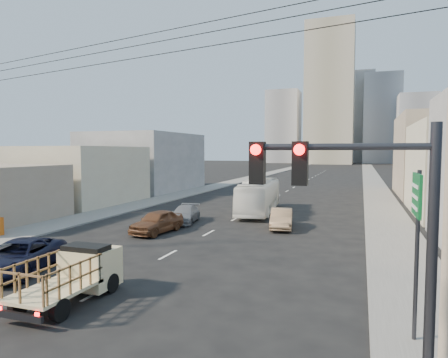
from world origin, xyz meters
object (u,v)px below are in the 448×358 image
Objects in this scene: navy_pickup at (19,257)px; sedan_tan at (282,219)px; flatbed_pickup at (71,272)px; green_sign at (417,214)px; sedan_brown at (157,222)px; sedan_grey at (185,214)px; traffic_signal at (367,234)px; city_bus at (259,196)px.

sedan_tan is (9.35, 14.24, -0.03)m from navy_pickup.
flatbed_pickup is 0.88× the size of green_sign.
green_sign is at bearing -31.04° from sedan_brown.
sedan_grey is at bearing 132.59° from green_sign.
flatbed_pickup is 0.73× the size of traffic_signal.
green_sign is at bearing -58.06° from sedan_grey.
sedan_brown is (-2.99, 11.98, -0.33)m from flatbed_pickup.
sedan_grey is (-7.54, -0.14, -0.06)m from sedan_tan.
sedan_tan is 7.54m from sedan_grey.
flatbed_pickup reaches higher than sedan_brown.
navy_pickup is 16.53m from green_sign.
flatbed_pickup is at bearing 156.17° from traffic_signal.
sedan_tan is 17.46m from green_sign.
sedan_tan is at bearing 36.72° from sedan_brown.
sedan_brown is (1.68, 9.91, 0.04)m from navy_pickup.
sedan_brown is at bearing 141.71° from green_sign.
city_bus is at bearing 114.37° from green_sign.
sedan_tan is at bearing 113.41° from green_sign.
sedan_brown is 0.75× the size of traffic_signal.
flatbed_pickup reaches higher than navy_pickup.
green_sign is at bearing -71.01° from city_bus.
green_sign reaches higher than sedan_brown.
traffic_signal is at bearing -38.79° from navy_pickup.
city_bus reaches higher than flatbed_pickup.
sedan_tan reaches higher than sedan_grey.
sedan_brown is 21.29m from traffic_signal.
navy_pickup is 17.03m from sedan_tan.
green_sign is (14.37, -15.63, 3.10)m from sedan_grey.
green_sign is (6.83, -15.77, 3.04)m from sedan_tan.
navy_pickup is 16.51m from traffic_signal.
sedan_brown is 4.19m from sedan_grey.
flatbed_pickup is at bearing -68.76° from sedan_brown.
green_sign reaches higher than city_bus.
flatbed_pickup is 16.43m from sedan_grey.
navy_pickup is (-4.67, 2.07, -0.37)m from flatbed_pickup.
flatbed_pickup is 11.45m from traffic_signal.
city_bus is at bearing 107.71° from traffic_signal.
city_bus is 2.53× the size of sedan_tan.
sedan_grey is 24.62m from traffic_signal.
flatbed_pickup is 0.84× the size of navy_pickup.
navy_pickup is at bearing 174.58° from green_sign.
flatbed_pickup is 12.35m from sedan_brown.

